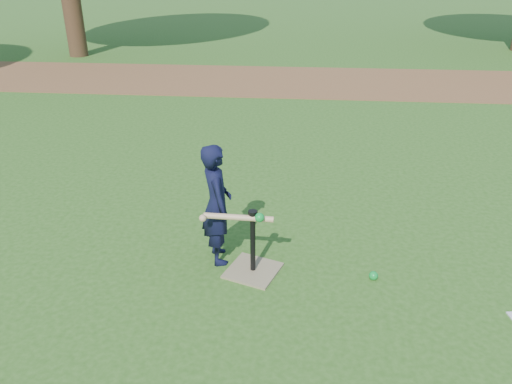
{
  "coord_description": "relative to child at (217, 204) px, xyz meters",
  "views": [
    {
      "loc": [
        0.19,
        -3.61,
        2.59
      ],
      "look_at": [
        -0.18,
        0.4,
        0.65
      ],
      "focal_mm": 35.0,
      "sensor_mm": 36.0,
      "label": 1
    }
  ],
  "objects": [
    {
      "name": "ground",
      "position": [
        0.52,
        -0.29,
        -0.57
      ],
      "size": [
        80.0,
        80.0,
        0.0
      ],
      "primitive_type": "plane",
      "color": "#285116",
      "rests_on": "ground"
    },
    {
      "name": "dirt_strip",
      "position": [
        0.52,
        7.21,
        -0.56
      ],
      "size": [
        24.0,
        3.0,
        0.01
      ],
      "primitive_type": "cube",
      "color": "brown",
      "rests_on": "ground"
    },
    {
      "name": "child",
      "position": [
        0.0,
        0.0,
        0.0
      ],
      "size": [
        0.39,
        0.48,
        1.13
      ],
      "primitive_type": "imported",
      "rotation": [
        0.0,
        0.0,
        1.91
      ],
      "color": "black",
      "rests_on": "ground"
    },
    {
      "name": "wiffle_ball_ground",
      "position": [
        1.4,
        -0.22,
        -0.53
      ],
      "size": [
        0.08,
        0.08,
        0.08
      ],
      "primitive_type": "sphere",
      "color": "#0D9532",
      "rests_on": "ground"
    },
    {
      "name": "batting_tee",
      "position": [
        0.34,
        -0.19,
        -0.46
      ],
      "size": [
        0.55,
        0.55,
        0.61
      ],
      "color": "#8B7958",
      "rests_on": "ground"
    },
    {
      "name": "swing_action",
      "position": [
        0.23,
        -0.23,
        0.0
      ],
      "size": [
        0.63,
        0.13,
        0.11
      ],
      "color": "tan",
      "rests_on": "ground"
    }
  ]
}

